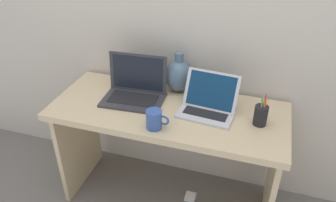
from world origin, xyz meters
The scene contains 9 objects.
ground_plane centered at (0.00, 0.00, 0.00)m, with size 6.00×6.00×0.00m, color slate.
back_wall centered at (0.00, 0.32, 1.20)m, with size 4.40×0.04×2.40m, color beige.
desk centered at (0.00, 0.00, 0.56)m, with size 1.35×0.56×0.73m.
laptop_left centered at (-0.23, 0.07, 0.79)m, with size 0.37×0.26×0.25m.
laptop_right centered at (0.22, 0.05, 0.78)m, with size 0.32×0.26×0.21m.
green_vase centered at (0.00, 0.22, 0.83)m, with size 0.17×0.17×0.26m.
coffee_mug centered at (-0.01, -0.20, 0.78)m, with size 0.13×0.08×0.10m.
pen_cup centered at (0.51, 0.00, 0.78)m, with size 0.07×0.07×0.19m.
power_brick centered at (0.15, 0.03, 0.01)m, with size 0.07×0.07×0.03m, color white.
Camera 1 is at (0.48, -1.53, 1.77)m, focal length 35.70 mm.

